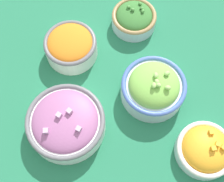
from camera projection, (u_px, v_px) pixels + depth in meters
name	position (u px, v px, depth m)	size (l,w,h in m)	color
ground_plane	(112.00, 96.00, 0.80)	(3.00, 3.00, 0.00)	#23704C
bowl_broccoli	(134.00, 18.00, 0.86)	(0.12, 0.12, 0.07)	#B2C1CC
bowl_lettuce	(153.00, 87.00, 0.77)	(0.16, 0.16, 0.09)	#B2C1CC
bowl_red_onion	(66.00, 122.00, 0.74)	(0.19, 0.19, 0.08)	white
bowl_carrots	(71.00, 46.00, 0.82)	(0.14, 0.14, 0.07)	silver
bowl_squash	(205.00, 150.00, 0.72)	(0.13, 0.13, 0.07)	silver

